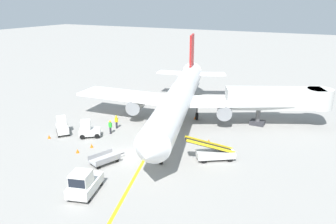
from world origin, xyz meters
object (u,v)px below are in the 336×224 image
object	(u,v)px
safety_cone_wingtip_right	(209,141)
baggage_cart_loaded	(105,159)
ground_crew_wing_walker	(110,127)
safety_cone_nose_right	(49,137)
safety_cone_nose_left	(92,146)
safety_cone_tail_area	(78,151)
airliner	(179,97)
pushback_tug	(84,183)
belt_loader_forward_hold	(214,153)
safety_cone_wingtip_left	(195,118)
jet_bridge	(285,99)
baggage_tug_near_wing	(62,126)
ground_crew_marshaller	(116,121)
baggage_tug_by_cargo_door	(88,130)

from	to	relation	value
safety_cone_wingtip_right	baggage_cart_loaded	bearing A→B (deg)	-127.96
ground_crew_wing_walker	safety_cone_nose_right	size ratio (longest dim) A/B	3.86
safety_cone_nose_left	safety_cone_tail_area	xyz separation A→B (m)	(-0.45, -1.74, 0.00)
airliner	pushback_tug	distance (m)	19.28
belt_loader_forward_hold	safety_cone_wingtip_left	size ratio (longest dim) A/B	11.02
baggage_cart_loaded	safety_cone_tail_area	distance (m)	4.12
pushback_tug	jet_bridge	bearing A→B (deg)	63.91
baggage_cart_loaded	safety_cone_nose_right	world-z (taller)	baggage_cart_loaded
safety_cone_tail_area	baggage_tug_near_wing	bearing A→B (deg)	147.83
airliner	safety_cone_wingtip_left	size ratio (longest dim) A/B	78.68
ground_crew_marshaller	safety_cone_nose_right	world-z (taller)	ground_crew_marshaller
belt_loader_forward_hold	ground_crew_marshaller	world-z (taller)	belt_loader_forward_hold
baggage_tug_near_wing	safety_cone_wingtip_left	size ratio (longest dim) A/B	6.08
baggage_tug_near_wing	baggage_tug_by_cargo_door	xyz separation A→B (m)	(3.53, 0.59, 0.00)
safety_cone_wingtip_right	safety_cone_tail_area	size ratio (longest dim) A/B	1.00
baggage_tug_by_cargo_door	safety_cone_tail_area	distance (m)	4.34
ground_crew_wing_walker	baggage_cart_loaded	bearing A→B (deg)	-57.72
pushback_tug	baggage_cart_loaded	bearing A→B (deg)	109.76
belt_loader_forward_hold	ground_crew_wing_walker	world-z (taller)	belt_loader_forward_hold
jet_bridge	baggage_tug_by_cargo_door	bearing A→B (deg)	-143.27
ground_crew_marshaller	pushback_tug	bearing A→B (deg)	-64.68
ground_crew_marshaller	safety_cone_nose_right	xyz separation A→B (m)	(-5.11, -6.29, -0.69)
jet_bridge	safety_cone_wingtip_right	world-z (taller)	jet_bridge
jet_bridge	safety_cone_wingtip_right	bearing A→B (deg)	-123.30
belt_loader_forward_hold	ground_crew_marshaller	size ratio (longest dim) A/B	2.85
safety_cone_nose_left	safety_cone_wingtip_right	bearing A→B (deg)	32.69
baggage_tug_near_wing	ground_crew_wing_walker	xyz separation A→B (m)	(5.18, 2.62, -0.02)
safety_cone_nose_right	jet_bridge	bearing A→B (deg)	36.04
baggage_cart_loaded	safety_cone_wingtip_right	world-z (taller)	baggage_cart_loaded
safety_cone_nose_right	safety_cone_wingtip_left	size ratio (longest dim) A/B	1.00
airliner	safety_cone_nose_right	distance (m)	16.60
safety_cone_tail_area	ground_crew_wing_walker	bearing A→B (deg)	90.94
baggage_cart_loaded	baggage_tug_near_wing	bearing A→B (deg)	157.00
jet_bridge	safety_cone_tail_area	xyz separation A→B (m)	(-17.81, -18.51, -3.32)
baggage_tug_by_cargo_door	baggage_cart_loaded	size ratio (longest dim) A/B	0.71
pushback_tug	safety_cone_tail_area	size ratio (longest dim) A/B	9.06
safety_cone_tail_area	baggage_cart_loaded	bearing A→B (deg)	-9.03
belt_loader_forward_hold	safety_cone_nose_left	bearing A→B (deg)	-165.45
ground_crew_marshaller	belt_loader_forward_hold	bearing A→B (deg)	-10.85
ground_crew_wing_walker	safety_cone_wingtip_right	size ratio (longest dim) A/B	3.86
pushback_tug	belt_loader_forward_hold	world-z (taller)	belt_loader_forward_hold
baggage_tug_near_wing	belt_loader_forward_hold	distance (m)	18.74
baggage_tug_near_wing	belt_loader_forward_hold	xyz separation A→B (m)	(18.66, 1.78, -0.15)
airliner	baggage_tug_by_cargo_door	world-z (taller)	airliner
baggage_tug_near_wing	baggage_tug_by_cargo_door	world-z (taller)	same
baggage_tug_near_wing	belt_loader_forward_hold	size ratio (longest dim) A/B	0.55
safety_cone_nose_right	safety_cone_wingtip_right	distance (m)	18.54
safety_cone_nose_right	safety_cone_wingtip_right	size ratio (longest dim) A/B	1.00
baggage_cart_loaded	safety_cone_nose_right	size ratio (longest dim) A/B	8.63
baggage_tug_near_wing	safety_cone_nose_right	world-z (taller)	baggage_tug_near_wing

